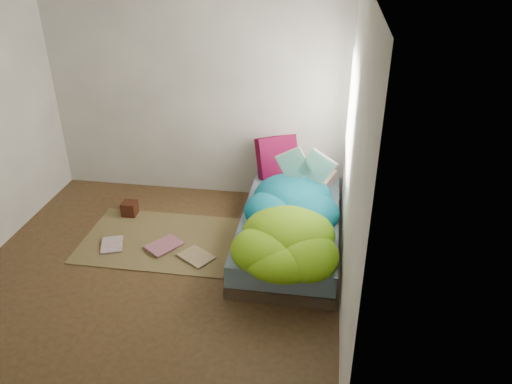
% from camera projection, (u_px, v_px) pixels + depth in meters
% --- Properties ---
extents(ground, '(3.50, 3.50, 0.00)m').
position_uv_depth(ground, '(156.00, 273.00, 4.81)').
color(ground, '#3F2D18').
rests_on(ground, ground).
extents(room_walls, '(3.54, 3.54, 2.62)m').
position_uv_depth(room_walls, '(139.00, 112.00, 4.04)').
color(room_walls, '#B6B2AD').
rests_on(room_walls, ground).
extents(bed, '(1.00, 2.00, 0.34)m').
position_uv_depth(bed, '(290.00, 229.00, 5.19)').
color(bed, '#33241C').
rests_on(bed, ground).
extents(duvet, '(0.96, 1.84, 0.34)m').
position_uv_depth(duvet, '(289.00, 211.00, 4.84)').
color(duvet, '#085E7F').
rests_on(duvet, bed).
extents(rug, '(1.60, 1.10, 0.01)m').
position_uv_depth(rug, '(160.00, 240.00, 5.30)').
color(rug, brown).
rests_on(rug, ground).
extents(pillow_floral, '(0.60, 0.50, 0.11)m').
position_uv_depth(pillow_floral, '(311.00, 176.00, 5.76)').
color(pillow_floral, white).
rests_on(pillow_floral, bed).
extents(pillow_magenta, '(0.48, 0.37, 0.47)m').
position_uv_depth(pillow_magenta, '(277.00, 156.00, 5.82)').
color(pillow_magenta, '#520533').
rests_on(pillow_magenta, bed).
extents(open_book, '(0.52, 0.17, 0.31)m').
position_uv_depth(open_book, '(306.00, 158.00, 5.16)').
color(open_book, green).
rests_on(open_book, duvet).
extents(wooden_box, '(0.16, 0.16, 0.16)m').
position_uv_depth(wooden_box, '(130.00, 208.00, 5.72)').
color(wooden_box, '#3A0F0D').
rests_on(wooden_box, rug).
extents(floor_book_a, '(0.31, 0.35, 0.02)m').
position_uv_depth(floor_book_a, '(101.00, 246.00, 5.17)').
color(floor_book_a, silver).
rests_on(floor_book_a, rug).
extents(floor_book_b, '(0.42, 0.43, 0.03)m').
position_uv_depth(floor_book_b, '(157.00, 241.00, 5.25)').
color(floor_book_b, '#B5687C').
rests_on(floor_book_b, rug).
extents(floor_book_c, '(0.41, 0.39, 0.03)m').
position_uv_depth(floor_book_c, '(187.00, 262.00, 4.92)').
color(floor_book_c, tan).
rests_on(floor_book_c, rug).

